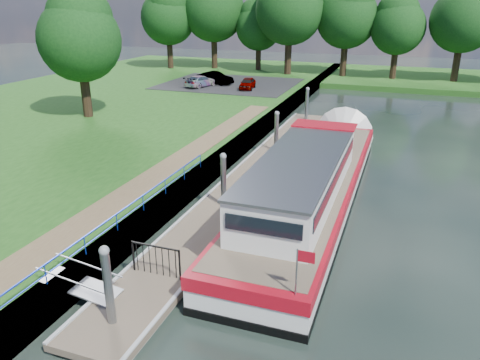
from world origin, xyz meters
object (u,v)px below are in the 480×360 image
(car_b, at_px, (215,78))
(car_c, at_px, (201,81))
(barge, at_px, (313,180))
(car_a, at_px, (248,83))
(pontoon, at_px, (254,177))

(car_b, bearing_deg, car_c, 166.11)
(barge, xyz_separation_m, car_b, (-15.87, 25.69, 0.40))
(car_a, bearing_deg, barge, -72.18)
(car_a, height_order, car_b, car_b)
(car_c, bearing_deg, car_a, -160.20)
(pontoon, bearing_deg, barge, -24.62)
(barge, relative_size, car_c, 5.34)
(pontoon, xyz_separation_m, car_a, (-8.06, 22.50, 1.22))
(pontoon, xyz_separation_m, car_c, (-13.14, 22.14, 1.23))
(car_a, bearing_deg, car_b, 152.06)
(pontoon, xyz_separation_m, barge, (3.60, -1.65, 0.90))
(car_a, distance_m, car_c, 5.09)
(barge, distance_m, car_b, 30.20)
(car_a, xyz_separation_m, car_c, (-5.07, -0.36, 0.01))
(pontoon, bearing_deg, car_c, 120.68)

